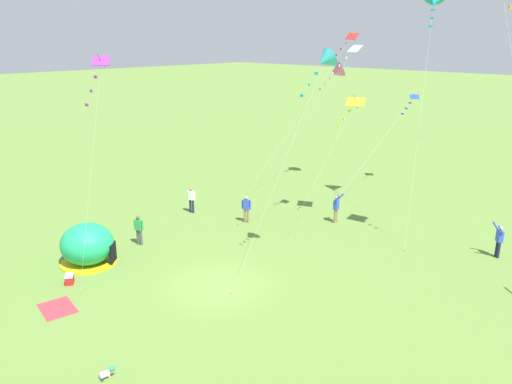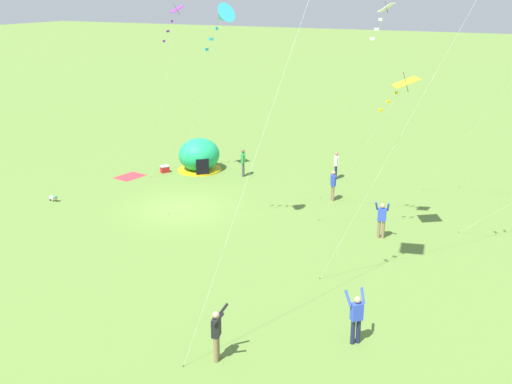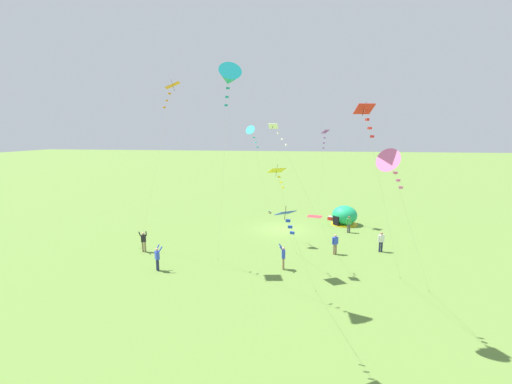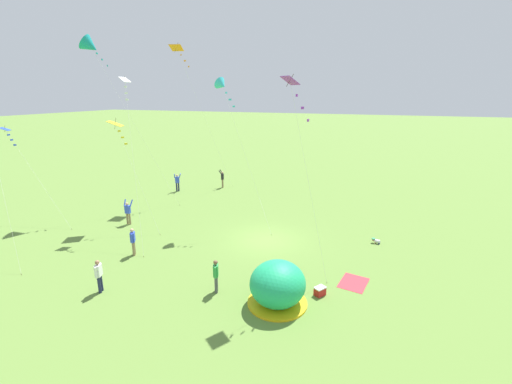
# 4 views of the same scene
# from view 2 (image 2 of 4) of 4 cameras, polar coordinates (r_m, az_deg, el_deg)

# --- Properties ---
(ground_plane) EXTENTS (300.00, 300.00, 0.00)m
(ground_plane) POSITION_cam_2_polar(r_m,az_deg,el_deg) (32.18, -7.13, -1.63)
(ground_plane) COLOR olive
(popup_tent) EXTENTS (2.81, 2.81, 2.10)m
(popup_tent) POSITION_cam_2_polar(r_m,az_deg,el_deg) (38.71, -5.43, 3.49)
(popup_tent) COLOR #1EAD6B
(popup_tent) RESTS_ON ground
(picnic_blanket) EXTENTS (1.90, 1.57, 0.01)m
(picnic_blanket) POSITION_cam_2_polar(r_m,az_deg,el_deg) (38.30, -11.92, 1.46)
(picnic_blanket) COLOR #CC333D
(picnic_blanket) RESTS_ON ground
(cooler_box) EXTENTS (0.64, 0.60, 0.44)m
(cooler_box) POSITION_cam_2_polar(r_m,az_deg,el_deg) (38.74, -8.68, 2.18)
(cooler_box) COLOR red
(cooler_box) RESTS_ON ground
(toddler_crawling) EXTENTS (0.31, 0.55, 0.32)m
(toddler_crawling) POSITION_cam_2_polar(r_m,az_deg,el_deg) (34.90, -18.72, -0.56)
(toddler_crawling) COLOR white
(toddler_crawling) RESTS_ON ground
(person_far_back) EXTENTS (0.55, 0.37, 1.72)m
(person_far_back) POSITION_cam_2_polar(r_m,az_deg,el_deg) (37.31, -1.23, 2.94)
(person_far_back) COLOR #4C4C51
(person_far_back) RESTS_ON ground
(person_watching_sky) EXTENTS (0.70, 0.70, 1.89)m
(person_watching_sky) POSITION_cam_2_polar(r_m,az_deg,el_deg) (20.22, 9.53, -11.60)
(person_watching_sky) COLOR #1E2347
(person_watching_sky) RESTS_ON ground
(person_near_tent) EXTENTS (0.70, 0.58, 1.89)m
(person_near_tent) POSITION_cam_2_polar(r_m,az_deg,el_deg) (19.16, -3.77, -13.20)
(person_near_tent) COLOR #8C7251
(person_near_tent) RESTS_ON ground
(person_with_toddler) EXTENTS (0.56, 0.36, 1.72)m
(person_with_toddler) POSITION_cam_2_polar(r_m,az_deg,el_deg) (37.08, 7.63, 2.67)
(person_with_toddler) COLOR #1E2347
(person_with_toddler) RESTS_ON ground
(person_center_field) EXTENTS (0.52, 0.40, 1.72)m
(person_center_field) POSITION_cam_2_polar(r_m,az_deg,el_deg) (33.20, 7.35, 0.77)
(person_center_field) COLOR #8C7251
(person_center_field) RESTS_ON ground
(person_arms_raised) EXTENTS (0.53, 0.67, 1.89)m
(person_arms_raised) POSITION_cam_2_polar(r_m,az_deg,el_deg) (28.53, 11.89, -2.46)
(person_arms_raised) COLOR #8C7251
(person_arms_raised) RESTS_ON ground
(kite_yellow) EXTENTS (2.10, 4.83, 7.85)m
(kite_yellow) POSITION_cam_2_polar(r_m,az_deg,el_deg) (26.41, 13.75, 9.72)
(kite_yellow) COLOR silver
(kite_yellow) RESTS_ON ground
(kite_white) EXTENTS (5.27, 4.61, 10.66)m
(kite_white) POSITION_cam_2_polar(r_m,az_deg,el_deg) (26.32, 11.81, 15.61)
(kite_white) COLOR silver
(kite_white) RESTS_ON ground
(kite_cyan) EXTENTS (2.14, 4.90, 10.61)m
(kite_cyan) POSITION_cam_2_polar(r_m,az_deg,el_deg) (25.92, -3.23, 16.38)
(kite_cyan) COLOR silver
(kite_cyan) RESTS_ON ground
(kite_purple) EXTENTS (0.97, 2.72, 10.37)m
(kite_purple) POSITION_cam_2_polar(r_m,az_deg,el_deg) (35.30, -7.82, 16.07)
(kite_purple) COLOR silver
(kite_purple) RESTS_ON ground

